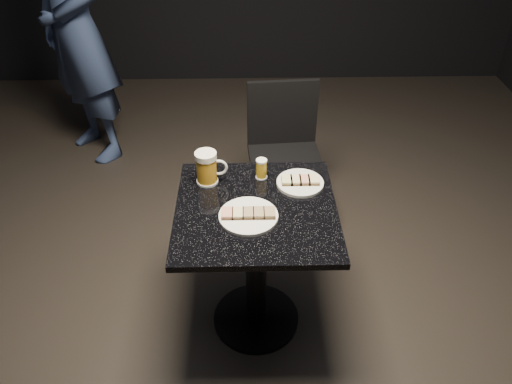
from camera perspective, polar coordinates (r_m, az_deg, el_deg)
floor at (r=2.69m, az=0.01°, el=-14.33°), size 6.00×6.00×0.00m
plate_large at (r=2.10m, az=-0.87°, el=-2.76°), size 0.25×0.25×0.01m
plate_small at (r=2.30m, az=5.06°, el=1.04°), size 0.22×0.22×0.01m
patron at (r=3.74m, az=-19.95°, el=17.16°), size 0.82×0.82×1.91m
table at (r=2.32m, az=0.01°, el=-6.47°), size 0.70×0.70×0.75m
beer_mug at (r=2.27m, az=-5.60°, el=2.80°), size 0.15×0.10×0.16m
beer_tumbler at (r=2.31m, az=0.63°, el=2.67°), size 0.06×0.06×0.10m
chair at (r=3.02m, az=3.25°, el=5.03°), size 0.45×0.45×0.88m
canapes_on_plate_large at (r=2.09m, az=-0.88°, el=-2.42°), size 0.23×0.07×0.02m
canapes_on_plate_small at (r=2.29m, az=5.08°, el=1.37°), size 0.17×0.07×0.02m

